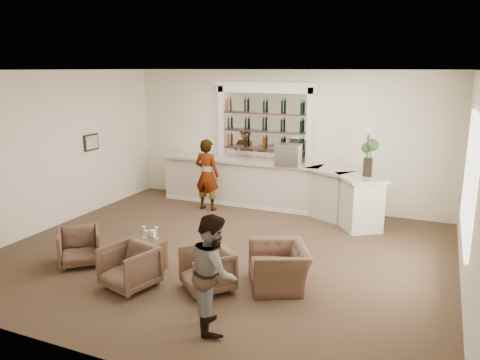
% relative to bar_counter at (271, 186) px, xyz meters
% --- Properties ---
extents(ground, '(8.00, 8.00, 0.00)m').
position_rel_bar_counter_xyz_m(ground, '(0.16, -3.00, -0.57)').
color(ground, '#4D3C26').
rests_on(ground, ground).
extents(room_shell, '(8.04, 7.02, 3.32)m').
position_rel_bar_counter_xyz_m(room_shell, '(0.33, -2.29, 1.77)').
color(room_shell, '#EEE3C5').
rests_on(room_shell, ground).
extents(bar_counter, '(5.72, 1.80, 1.14)m').
position_rel_bar_counter_xyz_m(bar_counter, '(0.00, 0.00, 0.00)').
color(bar_counter, beige).
rests_on(bar_counter, ground).
extents(back_bar_alcove, '(2.64, 0.25, 3.00)m').
position_rel_bar_counter_xyz_m(back_bar_alcove, '(-0.34, 0.41, 1.46)').
color(back_bar_alcove, white).
rests_on(back_bar_alcove, ground).
extents(cocktail_table, '(0.62, 0.62, 0.50)m').
position_rel_bar_counter_xyz_m(cocktail_table, '(-0.73, -4.06, -0.32)').
color(cocktail_table, '#4F3B22').
rests_on(cocktail_table, ground).
extents(sommelier, '(0.65, 0.45, 1.72)m').
position_rel_bar_counter_xyz_m(sommelier, '(-1.37, -0.67, 0.29)').
color(sommelier, gray).
rests_on(sommelier, ground).
extents(guest, '(0.89, 0.95, 1.55)m').
position_rel_bar_counter_xyz_m(guest, '(1.13, -5.32, 0.20)').
color(guest, gray).
rests_on(guest, ground).
extents(armchair_left, '(0.97, 0.97, 0.63)m').
position_rel_bar_counter_xyz_m(armchair_left, '(-1.92, -4.44, -0.26)').
color(armchair_left, brown).
rests_on(armchair_left, ground).
extents(armchair_center, '(0.89, 0.91, 0.68)m').
position_rel_bar_counter_xyz_m(armchair_center, '(-0.58, -4.83, -0.24)').
color(armchair_center, brown).
rests_on(armchair_center, ground).
extents(armchair_right, '(1.01, 1.02, 0.66)m').
position_rel_bar_counter_xyz_m(armchair_right, '(0.57, -4.42, -0.24)').
color(armchair_right, brown).
rests_on(armchair_right, ground).
extents(armchair_far, '(1.23, 1.28, 0.65)m').
position_rel_bar_counter_xyz_m(armchair_far, '(1.53, -3.86, -0.25)').
color(armchair_far, brown).
rests_on(armchair_far, ground).
extents(espresso_machine, '(0.58, 0.50, 0.48)m').
position_rel_bar_counter_xyz_m(espresso_machine, '(0.46, -0.09, 0.81)').
color(espresso_machine, silver).
rests_on(espresso_machine, bar_counter).
extents(flower_vase, '(0.26, 0.26, 1.00)m').
position_rel_bar_counter_xyz_m(flower_vase, '(2.32, -0.53, 1.13)').
color(flower_vase, black).
rests_on(flower_vase, bar_counter).
extents(wine_glass_bar_left, '(0.07, 0.07, 0.21)m').
position_rel_bar_counter_xyz_m(wine_glass_bar_left, '(-0.04, 0.01, 0.67)').
color(wine_glass_bar_left, white).
rests_on(wine_glass_bar_left, bar_counter).
extents(wine_glass_bar_right, '(0.07, 0.07, 0.21)m').
position_rel_bar_counter_xyz_m(wine_glass_bar_right, '(0.08, -0.02, 0.67)').
color(wine_glass_bar_right, white).
rests_on(wine_glass_bar_right, bar_counter).
extents(wine_glass_tbl_a, '(0.07, 0.07, 0.21)m').
position_rel_bar_counter_xyz_m(wine_glass_tbl_a, '(-0.85, -4.03, 0.03)').
color(wine_glass_tbl_a, white).
rests_on(wine_glass_tbl_a, cocktail_table).
extents(wine_glass_tbl_b, '(0.07, 0.07, 0.21)m').
position_rel_bar_counter_xyz_m(wine_glass_tbl_b, '(-0.63, -3.98, 0.03)').
color(wine_glass_tbl_b, white).
rests_on(wine_glass_tbl_b, cocktail_table).
extents(wine_glass_tbl_c, '(0.07, 0.07, 0.21)m').
position_rel_bar_counter_xyz_m(wine_glass_tbl_c, '(-0.69, -4.19, 0.03)').
color(wine_glass_tbl_c, white).
rests_on(wine_glass_tbl_c, cocktail_table).
extents(napkin_holder, '(0.08, 0.08, 0.12)m').
position_rel_bar_counter_xyz_m(napkin_holder, '(-0.75, -3.92, -0.01)').
color(napkin_holder, white).
rests_on(napkin_holder, cocktail_table).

